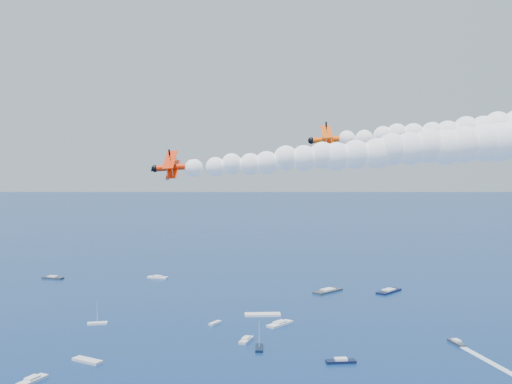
# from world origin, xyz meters

# --- Properties ---
(biplane_lead) EXTENTS (7.95, 9.47, 7.09)m
(biplane_lead) POSITION_xyz_m (14.13, 18.64, 55.59)
(biplane_lead) COLOR #FF5105
(biplane_trail) EXTENTS (7.90, 9.50, 7.11)m
(biplane_trail) POSITION_xyz_m (-7.24, 5.17, 51.24)
(biplane_trail) COLOR #FF2C05
(smoke_trail_trail) EXTENTS (70.59, 32.40, 12.23)m
(smoke_trail_trail) POSITION_xyz_m (26.28, 11.94, 53.88)
(smoke_trail_trail) COLOR white
(spectator_boats) EXTENTS (233.23, 148.54, 0.70)m
(spectator_boats) POSITION_xyz_m (-1.30, 103.58, 0.35)
(spectator_boats) COLOR white
(spectator_boats) RESTS_ON ground
(boat_wakes) EXTENTS (212.10, 69.26, 0.04)m
(boat_wakes) POSITION_xyz_m (0.80, 75.50, 0.03)
(boat_wakes) COLOR white
(boat_wakes) RESTS_ON ground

